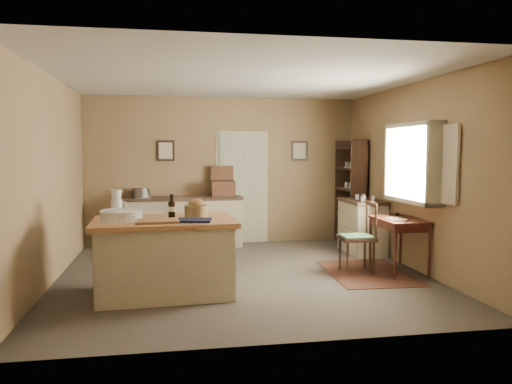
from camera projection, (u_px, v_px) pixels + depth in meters
ground at (243, 275)px, 6.91m from camera, size 5.00×5.00×0.00m
wall_back at (223, 171)px, 9.26m from camera, size 5.00×0.10×2.70m
wall_front at (284, 193)px, 4.35m from camera, size 5.00×0.10×2.70m
wall_left at (50, 180)px, 6.37m from camera, size 0.10×5.00×2.70m
wall_right at (413, 176)px, 7.23m from camera, size 0.10×5.00×2.70m
ceiling at (243, 78)px, 6.69m from camera, size 5.00×5.00×0.00m
door at (242, 186)px, 9.31m from camera, size 0.97×0.06×2.11m
framed_prints at (234, 151)px, 9.24m from camera, size 2.82×0.02×0.38m
window at (415, 163)px, 7.00m from camera, size 0.25×1.99×1.12m
work_island at (164, 255)px, 5.95m from camera, size 1.71×1.16×1.20m
sideboard at (183, 220)px, 8.90m from camera, size 2.11×0.60×1.18m
rug at (368, 273)px, 7.02m from camera, size 1.17×1.65×0.01m
writing_desk at (399, 225)px, 7.05m from camera, size 0.56×0.92×0.82m
desk_chair at (357, 238)px, 7.03m from camera, size 0.49×0.49×0.98m
right_cabinet at (362, 226)px, 8.40m from camera, size 0.55×0.99×0.99m
shelving_unit at (353, 192)px, 9.20m from camera, size 0.32×0.86×1.91m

